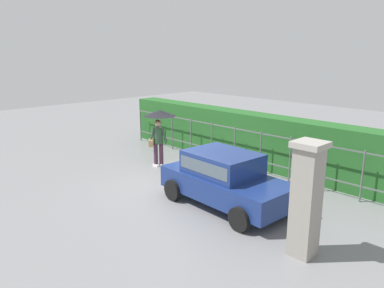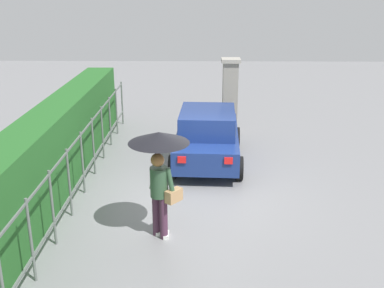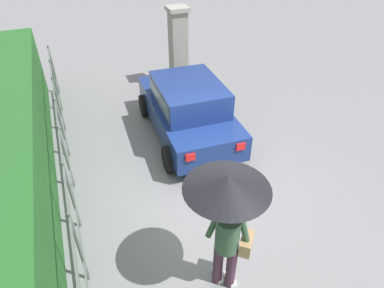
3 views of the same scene
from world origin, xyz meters
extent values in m
plane|color=slate|center=(0.00, 0.00, 0.00)|extent=(40.00, 40.00, 0.00)
cube|color=navy|center=(2.20, -0.21, 0.58)|extent=(3.77, 1.80, 0.60)
cube|color=navy|center=(2.05, -0.20, 1.18)|extent=(1.96, 1.52, 0.60)
cube|color=#4C5B66|center=(2.05, -0.20, 1.20)|extent=(1.81, 1.54, 0.33)
cylinder|color=black|center=(3.48, 0.57, 0.30)|extent=(0.61, 0.21, 0.60)
cylinder|color=black|center=(3.41, -1.10, 0.30)|extent=(0.61, 0.21, 0.60)
cylinder|color=black|center=(0.98, 0.69, 0.30)|extent=(0.61, 0.21, 0.60)
cylinder|color=black|center=(0.91, -0.99, 0.30)|extent=(0.61, 0.21, 0.60)
cube|color=red|center=(0.36, 0.42, 0.73)|extent=(0.07, 0.20, 0.16)
cube|color=red|center=(0.31, -0.68, 0.73)|extent=(0.07, 0.20, 0.16)
cylinder|color=#47283D|center=(-1.85, 0.84, 0.43)|extent=(0.15, 0.15, 0.86)
cylinder|color=#47283D|center=(-1.97, 0.68, 0.43)|extent=(0.15, 0.15, 0.86)
cube|color=white|center=(-1.80, 0.80, 0.04)|extent=(0.26, 0.10, 0.08)
cube|color=white|center=(-1.93, 0.64, 0.04)|extent=(0.26, 0.10, 0.08)
cylinder|color=#2D4C33|center=(-1.91, 0.76, 1.15)|extent=(0.34, 0.34, 0.58)
sphere|color=#DBAD89|center=(-1.91, 0.76, 1.58)|extent=(0.22, 0.22, 0.22)
sphere|color=olive|center=(-1.93, 0.78, 1.60)|extent=(0.25, 0.25, 0.25)
cylinder|color=#2D4C33|center=(-1.71, 0.88, 1.18)|extent=(0.21, 0.23, 0.56)
cylinder|color=#2D4C33|center=(-1.99, 0.54, 1.18)|extent=(0.21, 0.23, 0.56)
cylinder|color=#B2B2B7|center=(-1.78, 0.76, 1.50)|extent=(0.02, 0.02, 0.77)
cone|color=black|center=(-1.78, 0.76, 1.98)|extent=(1.15, 1.15, 0.21)
cube|color=tan|center=(-1.99, 0.48, 0.91)|extent=(0.36, 0.34, 0.24)
cube|color=gray|center=(4.97, -0.98, 1.15)|extent=(0.48, 0.48, 2.30)
cube|color=#9E998E|center=(4.97, -0.98, 2.36)|extent=(0.60, 0.60, 0.12)
cylinder|color=#59605B|center=(-1.08, 2.70, 0.75)|extent=(0.05, 0.05, 1.50)
cylinder|color=#59605B|center=(0.06, 2.70, 0.75)|extent=(0.05, 0.05, 1.50)
cylinder|color=#59605B|center=(1.20, 2.70, 0.75)|extent=(0.05, 0.05, 1.50)
cylinder|color=#59605B|center=(2.34, 2.70, 0.75)|extent=(0.05, 0.05, 1.50)
cylinder|color=#59605B|center=(3.49, 2.70, 0.75)|extent=(0.05, 0.05, 1.50)
cylinder|color=#59605B|center=(4.63, 2.70, 0.75)|extent=(0.05, 0.05, 1.50)
cylinder|color=#59605B|center=(5.77, 2.70, 0.75)|extent=(0.05, 0.05, 1.50)
cube|color=#59605B|center=(0.06, 2.70, 1.42)|extent=(11.43, 0.03, 0.04)
cube|color=#59605B|center=(0.06, 2.70, 0.45)|extent=(11.43, 0.03, 0.04)
cube|color=#235B23|center=(0.06, 3.48, 0.95)|extent=(12.43, 0.90, 1.90)
camera|label=1|loc=(8.42, -7.46, 4.11)|focal=34.90mm
camera|label=2|loc=(-9.82, 0.01, 4.63)|focal=43.24mm
camera|label=3|loc=(-4.51, 2.30, 4.81)|focal=31.33mm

